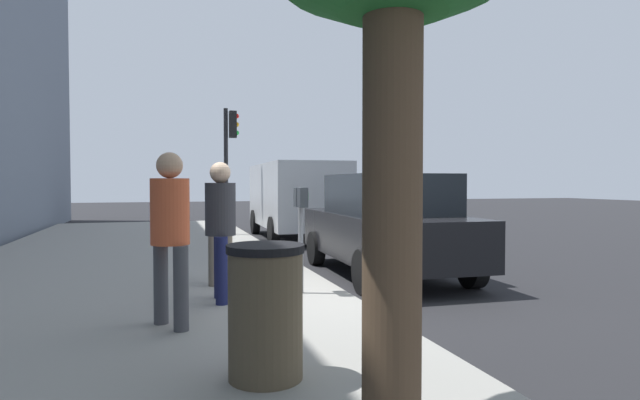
# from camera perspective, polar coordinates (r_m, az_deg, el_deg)

# --- Properties ---
(ground_plane) EXTENTS (80.00, 80.00, 0.00)m
(ground_plane) POSITION_cam_1_polar(r_m,az_deg,el_deg) (7.45, 2.30, -10.70)
(ground_plane) COLOR #232326
(ground_plane) RESTS_ON ground
(sidewalk_slab) EXTENTS (28.00, 6.00, 0.15)m
(sidewalk_slab) POSITION_cam_1_polar(r_m,az_deg,el_deg) (7.07, -21.78, -10.89)
(sidewalk_slab) COLOR gray
(sidewalk_slab) RESTS_ON ground_plane
(parking_meter) EXTENTS (0.36, 0.12, 1.41)m
(parking_meter) POSITION_cam_1_polar(r_m,az_deg,el_deg) (6.96, -2.10, -1.88)
(parking_meter) COLOR gray
(parking_meter) RESTS_ON sidewalk_slab
(pedestrian_at_meter) EXTENTS (0.53, 0.38, 1.73)m
(pedestrian_at_meter) POSITION_cam_1_polar(r_m,az_deg,el_deg) (6.60, -10.80, -2.14)
(pedestrian_at_meter) COLOR #191E4C
(pedestrian_at_meter) RESTS_ON sidewalk_slab
(pedestrian_bystander) EXTENTS (0.49, 0.39, 1.78)m
(pedestrian_bystander) POSITION_cam_1_polar(r_m,az_deg,el_deg) (5.52, -16.02, -2.54)
(pedestrian_bystander) COLOR #47474C
(pedestrian_bystander) RESTS_ON sidewalk_slab
(parking_officer) EXTENTS (0.44, 0.38, 1.72)m
(parking_officer) POSITION_cam_1_polar(r_m,az_deg,el_deg) (7.75, -10.80, -1.63)
(parking_officer) COLOR #726656
(parking_officer) RESTS_ON sidewalk_slab
(parked_sedan_near) EXTENTS (4.46, 2.08, 1.77)m
(parked_sedan_near) POSITION_cam_1_polar(r_m,az_deg,el_deg) (9.21, 7.17, -2.67)
(parked_sedan_near) COLOR black
(parked_sedan_near) RESTS_ON ground_plane
(parked_van_far) EXTENTS (5.26, 2.24, 2.18)m
(parked_van_far) POSITION_cam_1_polar(r_m,az_deg,el_deg) (15.33, -2.70, 0.49)
(parked_van_far) COLOR silver
(parked_van_far) RESTS_ON ground_plane
(traffic_signal) EXTENTS (0.24, 0.44, 3.60)m
(traffic_signal) POSITION_cam_1_polar(r_m,az_deg,el_deg) (15.23, -9.84, 5.42)
(traffic_signal) COLOR black
(traffic_signal) RESTS_ON sidewalk_slab
(trash_bin) EXTENTS (0.59, 0.59, 1.01)m
(trash_bin) POSITION_cam_1_polar(r_m,az_deg,el_deg) (4.03, -5.96, -11.96)
(trash_bin) COLOR brown
(trash_bin) RESTS_ON sidewalk_slab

